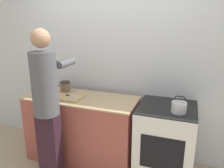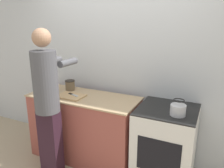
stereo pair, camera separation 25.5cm
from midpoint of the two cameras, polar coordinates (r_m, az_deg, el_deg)
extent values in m
cube|color=silver|center=(3.03, 4.73, 5.24)|extent=(8.00, 0.05, 2.60)
cube|color=#9E4C42|center=(3.09, -4.83, -11.36)|extent=(1.46, 0.60, 0.89)
cube|color=tan|center=(2.91, -5.05, -3.38)|extent=(1.48, 0.62, 0.02)
cube|color=silver|center=(2.79, 16.31, -15.14)|extent=(0.66, 0.66, 0.91)
cube|color=black|center=(2.58, 17.12, -6.39)|extent=(0.66, 0.66, 0.01)
cube|color=black|center=(2.49, 15.02, -17.95)|extent=(0.46, 0.01, 0.40)
cube|color=black|center=(2.84, -13.16, -14.94)|extent=(0.26, 0.16, 0.85)
cylinder|color=#4C4C51|center=(2.53, -14.28, 0.44)|extent=(0.29, 0.29, 0.71)
sphere|color=#A87A5B|center=(2.45, -15.09, 11.61)|extent=(0.20, 0.20, 0.20)
cylinder|color=#4C4C51|center=(2.77, -12.89, 5.87)|extent=(0.08, 0.30, 0.08)
cylinder|color=#4C4C51|center=(2.63, -8.71, 5.55)|extent=(0.08, 0.30, 0.08)
cube|color=tan|center=(2.90, -8.27, -3.16)|extent=(0.35, 0.26, 0.02)
cube|color=silver|center=(2.88, -7.19, -3.00)|extent=(0.12, 0.07, 0.01)
cube|color=black|center=(2.95, -8.31, -2.58)|extent=(0.08, 0.05, 0.01)
cylinder|color=silver|center=(2.43, 19.80, -6.48)|extent=(0.16, 0.16, 0.12)
cone|color=silver|center=(2.40, 19.97, -4.87)|extent=(0.13, 0.13, 0.03)
sphere|color=black|center=(2.39, 20.02, -4.32)|extent=(0.02, 0.02, 0.02)
torus|color=black|center=(2.39, 20.05, -4.06)|extent=(0.12, 0.12, 0.01)
cylinder|color=brown|center=(3.16, -13.43, -1.45)|extent=(0.19, 0.19, 0.06)
cylinder|color=#756047|center=(3.16, -8.64, -0.46)|extent=(0.13, 0.13, 0.13)
cylinder|color=#28231E|center=(3.14, -8.70, 0.79)|extent=(0.14, 0.14, 0.01)
camera|label=1|loc=(0.13, -87.14, 0.83)|focal=35.00mm
camera|label=2|loc=(0.13, 92.86, -0.83)|focal=35.00mm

